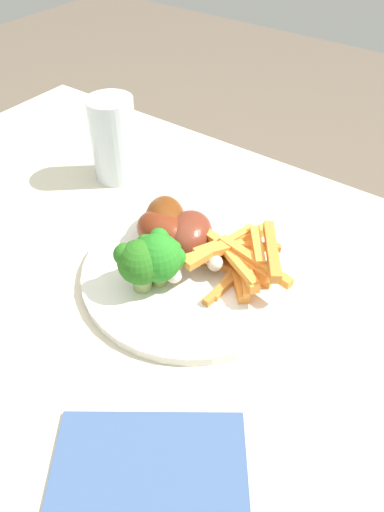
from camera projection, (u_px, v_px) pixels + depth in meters
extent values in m
plane|color=#6B5B4C|center=(153.00, 509.00, 1.09)|extent=(6.00, 6.00, 0.00)
cube|color=beige|center=(121.00, 290.00, 0.60)|extent=(0.97, 0.71, 0.03)
cylinder|color=#9C9582|center=(89.00, 248.00, 1.21)|extent=(0.06, 0.06, 0.70)
cylinder|color=white|center=(192.00, 272.00, 0.59)|extent=(0.27, 0.27, 0.01)
cylinder|color=#89A452|center=(159.00, 277.00, 0.56)|extent=(0.02, 0.02, 0.02)
sphere|color=#267E21|center=(158.00, 258.00, 0.54)|extent=(0.06, 0.06, 0.06)
sphere|color=#267E21|center=(159.00, 238.00, 0.55)|extent=(0.02, 0.02, 0.02)
sphere|color=#267E21|center=(147.00, 242.00, 0.55)|extent=(0.02, 0.02, 0.02)
sphere|color=#267E21|center=(174.00, 248.00, 0.55)|extent=(0.02, 0.02, 0.02)
sphere|color=#267E21|center=(174.00, 258.00, 0.55)|extent=(0.03, 0.03, 0.03)
sphere|color=#267E21|center=(174.00, 253.00, 0.54)|extent=(0.02, 0.02, 0.02)
cylinder|color=#8EA65D|center=(144.00, 279.00, 0.56)|extent=(0.02, 0.02, 0.02)
sphere|color=#286B1B|center=(142.00, 261.00, 0.54)|extent=(0.05, 0.05, 0.05)
sphere|color=#286B1B|center=(151.00, 269.00, 0.53)|extent=(0.02, 0.02, 0.02)
sphere|color=#286B1B|center=(138.00, 249.00, 0.55)|extent=(0.02, 0.02, 0.02)
sphere|color=#286B1B|center=(125.00, 255.00, 0.54)|extent=(0.03, 0.03, 0.03)
sphere|color=#286B1B|center=(145.00, 242.00, 0.55)|extent=(0.02, 0.02, 0.02)
cube|color=orange|center=(235.00, 270.00, 0.58)|extent=(0.08, 0.08, 0.01)
cube|color=orange|center=(234.00, 254.00, 0.57)|extent=(0.11, 0.03, 0.01)
cube|color=#F99338|center=(236.00, 270.00, 0.58)|extent=(0.09, 0.02, 0.01)
cube|color=#F99D3C|center=(257.00, 246.00, 0.56)|extent=(0.05, 0.06, 0.01)
cube|color=orange|center=(232.00, 280.00, 0.57)|extent=(0.02, 0.10, 0.01)
cube|color=#F99539|center=(221.00, 246.00, 0.57)|extent=(0.03, 0.10, 0.01)
cube|color=#F99B3B|center=(234.00, 260.00, 0.56)|extent=(0.09, 0.05, 0.01)
cube|color=#F9973A|center=(234.00, 271.00, 0.58)|extent=(0.02, 0.10, 0.01)
cube|color=orange|center=(202.00, 255.00, 0.56)|extent=(0.06, 0.09, 0.01)
cube|color=orange|center=(249.00, 246.00, 0.58)|extent=(0.07, 0.04, 0.01)
cube|color=orange|center=(244.00, 272.00, 0.56)|extent=(0.05, 0.07, 0.01)
cube|color=orange|center=(254.00, 261.00, 0.55)|extent=(0.10, 0.03, 0.01)
cube|color=orange|center=(227.00, 246.00, 0.59)|extent=(0.04, 0.06, 0.01)
cube|color=orange|center=(272.00, 250.00, 0.55)|extent=(0.06, 0.08, 0.01)
cube|color=#F9993A|center=(232.00, 241.00, 0.58)|extent=(0.05, 0.10, 0.01)
cube|color=#F9993A|center=(243.00, 265.00, 0.56)|extent=(0.07, 0.06, 0.01)
cube|color=orange|center=(225.00, 256.00, 0.60)|extent=(0.05, 0.06, 0.01)
cube|color=orange|center=(217.00, 251.00, 0.60)|extent=(0.11, 0.04, 0.01)
cylinder|color=#4B1D09|center=(165.00, 234.00, 0.63)|extent=(0.05, 0.05, 0.00)
ellipsoid|color=#6B3110|center=(164.00, 220.00, 0.62)|extent=(0.09, 0.10, 0.05)
cylinder|color=beige|center=(165.00, 253.00, 0.58)|extent=(0.03, 0.03, 0.01)
sphere|color=silver|center=(165.00, 263.00, 0.56)|extent=(0.02, 0.02, 0.02)
cylinder|color=#50190C|center=(164.00, 245.00, 0.62)|extent=(0.05, 0.05, 0.00)
ellipsoid|color=maroon|center=(163.00, 231.00, 0.60)|extent=(0.08, 0.06, 0.05)
cylinder|color=beige|center=(201.00, 255.00, 0.57)|extent=(0.04, 0.02, 0.01)
sphere|color=silver|center=(215.00, 263.00, 0.56)|extent=(0.02, 0.02, 0.02)
cylinder|color=#501B11|center=(189.00, 246.00, 0.62)|extent=(0.05, 0.05, 0.00)
ellipsoid|color=maroon|center=(189.00, 233.00, 0.60)|extent=(0.08, 0.09, 0.05)
cylinder|color=beige|center=(177.00, 265.00, 0.56)|extent=(0.02, 0.03, 0.01)
sphere|color=silver|center=(174.00, 275.00, 0.55)|extent=(0.02, 0.02, 0.02)
cylinder|color=silver|center=(114.00, 139.00, 0.72)|extent=(0.07, 0.07, 0.13)
cube|color=#3D5684|center=(148.00, 489.00, 0.41)|extent=(0.22, 0.21, 0.00)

